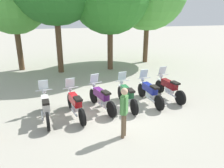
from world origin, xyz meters
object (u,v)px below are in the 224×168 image
motorcycle_0 (46,107)px  motorcycle_5 (169,87)px  person_0 (124,109)px  motorcycle_2 (101,97)px  motorcycle_4 (150,92)px  motorcycle_1 (75,104)px  motorcycle_3 (127,95)px

motorcycle_0 → motorcycle_5: same height
motorcycle_5 → person_0: size_ratio=1.30×
motorcycle_2 → motorcycle_4: size_ratio=0.97×
motorcycle_0 → motorcycle_1: 1.08m
motorcycle_0 → motorcycle_3: (3.24, 0.42, 0.00)m
motorcycle_0 → motorcycle_5: bearing=-87.0°
motorcycle_0 → motorcycle_1: same height
motorcycle_1 → person_0: (1.39, -1.82, 0.46)m
motorcycle_1 → motorcycle_5: (4.32, 0.82, 0.00)m
motorcycle_2 → motorcycle_5: bearing=-98.9°
motorcycle_0 → motorcycle_3: same height
motorcycle_2 → person_0: (0.31, -2.19, 0.46)m
motorcycle_2 → motorcycle_1: bearing=91.8°
motorcycle_1 → person_0: person_0 is taller
motorcycle_4 → motorcycle_5: size_ratio=1.00×
motorcycle_3 → motorcycle_4: 1.09m
motorcycle_0 → person_0: size_ratio=1.31×
motorcycle_4 → person_0: bearing=135.4°
motorcycle_3 → motorcycle_4: (1.08, 0.14, 0.00)m
motorcycle_1 → motorcycle_4: (3.24, 0.53, 0.00)m
motorcycle_3 → person_0: bearing=156.9°
motorcycle_3 → motorcycle_5: 2.20m
motorcycle_1 → motorcycle_5: 4.40m
motorcycle_4 → person_0: size_ratio=1.30×
motorcycle_4 → motorcycle_5: 1.12m
motorcycle_2 → motorcycle_4: 2.17m
motorcycle_1 → motorcycle_4: size_ratio=0.99×
motorcycle_2 → motorcycle_3: same height
person_0 → motorcycle_5: bearing=-103.1°
motorcycle_0 → person_0: bearing=-132.0°
motorcycle_2 → motorcycle_4: bearing=-102.7°
person_0 → motorcycle_2: bearing=-47.1°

